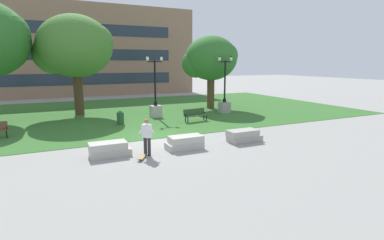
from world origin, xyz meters
TOP-DOWN VIEW (x-y plane):
  - ground_plane at (0.00, 0.00)m, footprint 140.00×140.00m
  - grass_lawn at (0.00, 10.00)m, footprint 40.00×20.00m
  - concrete_block_center at (-3.13, -2.00)m, footprint 1.82×0.90m
  - concrete_block_left at (0.47, -2.39)m, footprint 1.81×0.90m
  - concrete_block_right at (3.88, -2.49)m, footprint 1.86×0.90m
  - person_skateboarder at (-1.55, -2.70)m, footprint 0.72×0.46m
  - skateboard at (-1.88, -3.01)m, footprint 0.70×0.98m
  - park_bench_near_right at (3.96, 3.66)m, footprint 1.86×0.78m
  - lamp_post_left at (7.85, 6.04)m, footprint 1.32×0.80m
  - lamp_post_right at (1.93, 6.53)m, footprint 1.32×0.80m
  - tree_far_right at (-3.39, 10.32)m, footprint 6.02×5.73m
  - tree_near_left at (8.01, 8.87)m, footprint 4.93×4.70m
  - trash_bin at (-1.16, 4.84)m, footprint 0.49×0.49m
  - building_facade_distant at (-1.16, 24.50)m, footprint 29.00×1.03m

SIDE VIEW (x-z plane):
  - ground_plane at x=0.00m, z-range 0.00..0.00m
  - grass_lawn at x=0.00m, z-range 0.00..0.02m
  - skateboard at x=-1.88m, z-range 0.02..0.15m
  - concrete_block_center at x=-3.13m, z-range -0.01..0.63m
  - concrete_block_left at x=0.47m, z-range -0.01..0.63m
  - concrete_block_right at x=3.88m, z-range -0.01..0.63m
  - trash_bin at x=-1.16m, z-range 0.02..0.98m
  - park_bench_near_right at x=3.96m, z-range 0.09..0.99m
  - person_skateboarder at x=-1.55m, z-range 0.11..1.82m
  - lamp_post_right at x=1.93m, z-range -1.38..3.36m
  - lamp_post_left at x=7.85m, z-range -1.38..3.37m
  - tree_near_left at x=8.01m, z-range 1.23..7.81m
  - tree_far_right at x=-3.39m, z-range 1.44..9.32m
  - building_facade_distant at x=-1.16m, z-range 0.00..11.44m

